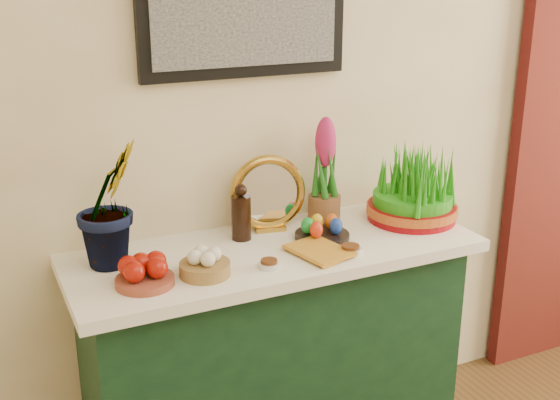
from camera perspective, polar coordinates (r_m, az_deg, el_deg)
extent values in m
cube|color=#FBEEBD|center=(2.66, 5.60, 8.86)|extent=(4.00, 0.04, 2.70)
cube|color=#153A1E|center=(2.60, -0.48, -13.25)|extent=(1.30, 0.45, 0.85)
cube|color=white|center=(2.39, -0.51, -4.19)|extent=(1.40, 0.55, 0.04)
imported|color=#22721F|center=(2.22, -13.79, 1.29)|extent=(0.34, 0.33, 0.53)
cylinder|color=brown|center=(2.14, -10.91, -6.49)|extent=(0.21, 0.21, 0.02)
cylinder|color=olive|center=(2.17, -6.12, -5.58)|extent=(0.20, 0.20, 0.04)
cylinder|color=black|center=(2.42, -3.17, -1.45)|extent=(0.07, 0.07, 0.16)
sphere|color=black|center=(2.39, -3.21, 0.80)|extent=(0.04, 0.04, 0.04)
cube|color=gold|center=(2.52, -0.82, -2.28)|extent=(0.12, 0.07, 0.02)
torus|color=gold|center=(2.49, -0.98, 0.59)|extent=(0.28, 0.11, 0.28)
cylinder|color=silver|center=(2.48, -0.93, 0.56)|extent=(0.21, 0.07, 0.21)
imported|color=orange|center=(2.27, 1.74, -4.58)|extent=(0.18, 0.23, 0.03)
cylinder|color=silver|center=(2.22, -0.90, -5.31)|extent=(0.07, 0.07, 0.02)
cylinder|color=#592D14|center=(2.21, -0.90, -4.99)|extent=(0.05, 0.05, 0.01)
cylinder|color=silver|center=(2.33, 5.75, -4.12)|extent=(0.07, 0.07, 0.02)
cylinder|color=#592D14|center=(2.33, 5.76, -3.79)|extent=(0.06, 0.06, 0.01)
cylinder|color=black|center=(2.45, 3.44, -2.92)|extent=(0.21, 0.21, 0.02)
ellipsoid|color=red|center=(2.39, 2.98, -2.43)|extent=(0.05, 0.05, 0.06)
ellipsoid|color=#1739A6|center=(2.43, 4.57, -2.14)|extent=(0.05, 0.05, 0.06)
ellipsoid|color=yellow|center=(2.47, 3.03, -1.78)|extent=(0.05, 0.05, 0.06)
ellipsoid|color=green|center=(2.43, 2.25, -2.09)|extent=(0.05, 0.05, 0.06)
ellipsoid|color=#CD5618|center=(2.47, 4.21, -1.75)|extent=(0.05, 0.05, 0.06)
cylinder|color=brown|center=(2.60, 3.61, -0.65)|extent=(0.12, 0.12, 0.10)
ellipsoid|color=#CE295D|center=(2.53, 3.72, 4.72)|extent=(0.08, 0.08, 0.19)
cylinder|color=maroon|center=(2.66, 10.64, -0.94)|extent=(0.33, 0.33, 0.06)
cylinder|color=maroon|center=(2.66, 10.66, -0.70)|extent=(0.34, 0.34, 0.03)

